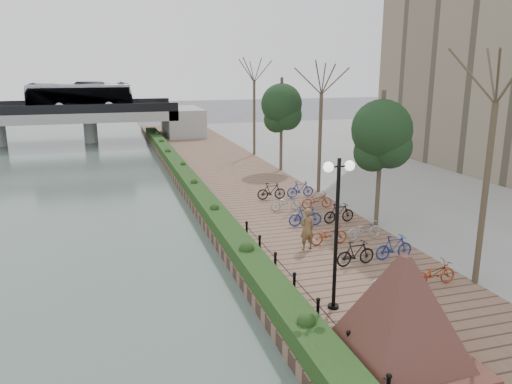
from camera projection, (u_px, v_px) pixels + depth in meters
name	position (u px, v px, depth m)	size (l,w,h in m)	color
ground	(285.00, 361.00, 14.04)	(220.00, 220.00, 0.00)	#59595B
promenade	(250.00, 194.00, 31.35)	(8.00, 75.00, 0.50)	brown
inland_pavement	(464.00, 178.00, 35.82)	(24.00, 75.00, 0.50)	gray
hedge	(189.00, 181.00, 32.58)	(1.10, 56.00, 0.60)	#123313
chain_fence	(305.00, 297.00, 16.08)	(0.10, 14.10, 0.70)	black
granite_monument	(401.00, 309.00, 12.85)	(5.68, 5.68, 2.96)	#4F2922
lamppost	(338.00, 202.00, 15.24)	(1.02, 0.32, 4.90)	black
motorcycle	(420.00, 331.00, 13.76)	(0.49, 1.56, 0.97)	black
pedestrian	(307.00, 229.00, 21.01)	(0.67, 0.44, 1.83)	brown
bicycle_parking	(334.00, 223.00, 23.21)	(2.40, 14.69, 1.00)	#A1A1A5
street_trees	(345.00, 149.00, 27.15)	(3.20, 37.12, 6.80)	#3E3424
bridge	(15.00, 113.00, 51.28)	(36.00, 10.77, 6.50)	#9A9A95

